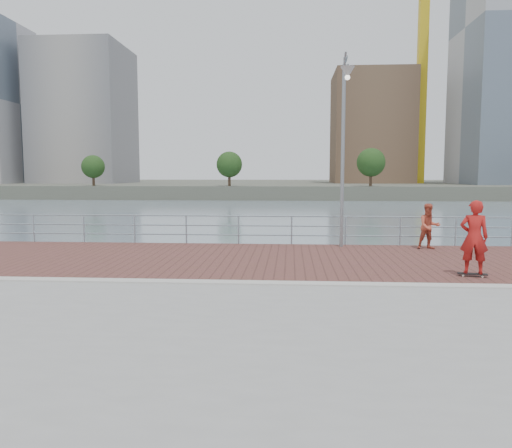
# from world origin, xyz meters

# --- Properties ---
(water) EXTENTS (400.00, 400.00, 0.00)m
(water) POSITION_xyz_m (0.00, 0.00, -2.00)
(water) COLOR slate
(water) RESTS_ON ground
(seawall) EXTENTS (40.00, 24.00, 2.00)m
(seawall) POSITION_xyz_m (0.00, -5.00, -1.00)
(seawall) COLOR gray
(seawall) RESTS_ON ground
(brick_lane) EXTENTS (40.00, 6.80, 0.02)m
(brick_lane) POSITION_xyz_m (0.00, 3.60, 0.01)
(brick_lane) COLOR brown
(brick_lane) RESTS_ON seawall
(curb) EXTENTS (40.00, 0.40, 0.06)m
(curb) POSITION_xyz_m (0.00, 0.00, 0.03)
(curb) COLOR #B7B5AD
(curb) RESTS_ON seawall
(far_shore) EXTENTS (320.00, 95.00, 2.50)m
(far_shore) POSITION_xyz_m (0.00, 122.50, -0.75)
(far_shore) COLOR #4C5142
(far_shore) RESTS_ON ground
(guardrail) EXTENTS (39.06, 0.06, 1.13)m
(guardrail) POSITION_xyz_m (0.00, 7.00, 0.69)
(guardrail) COLOR #8C9EA8
(guardrail) RESTS_ON brick_lane
(street_lamp) EXTENTS (0.49, 1.42, 6.69)m
(street_lamp) POSITION_xyz_m (2.88, 6.01, 4.75)
(street_lamp) COLOR gray
(street_lamp) RESTS_ON brick_lane
(skateboard) EXTENTS (0.76, 0.35, 0.09)m
(skateboard) POSITION_xyz_m (5.80, 1.24, 0.09)
(skateboard) COLOR black
(skateboard) RESTS_ON brick_lane
(skateboarder) EXTENTS (0.79, 0.61, 1.94)m
(skateboarder) POSITION_xyz_m (5.80, 1.24, 1.07)
(skateboarder) COLOR #AC1917
(skateboarder) RESTS_ON skateboard
(bystander) EXTENTS (0.86, 0.70, 1.64)m
(bystander) POSITION_xyz_m (5.96, 6.11, 0.84)
(bystander) COLOR #C15038
(bystander) RESTS_ON brick_lane
(tower_crane) EXTENTS (47.00, 2.00, 50.70)m
(tower_crane) POSITION_xyz_m (27.36, 104.00, 33.50)
(tower_crane) COLOR gold
(tower_crane) RESTS_ON far_shore
(skyline) EXTENTS (233.00, 41.00, 65.08)m
(skyline) POSITION_xyz_m (29.63, 103.98, 24.53)
(skyline) COLOR #ADA38E
(skyline) RESTS_ON far_shore
(shoreline_trees) EXTENTS (145.12, 5.12, 6.83)m
(shoreline_trees) POSITION_xyz_m (9.06, 77.00, 4.55)
(shoreline_trees) COLOR #473323
(shoreline_trees) RESTS_ON far_shore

